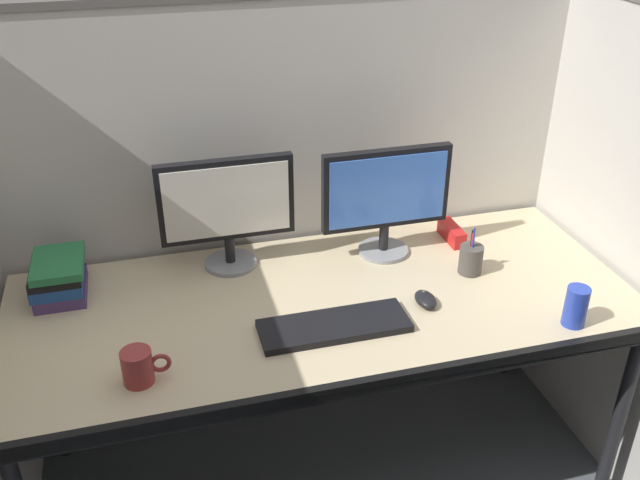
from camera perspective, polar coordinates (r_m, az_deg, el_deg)
name	(u,v)px	position (r m, az deg, el deg)	size (l,w,h in m)	color
cubicle_partition_rear	(291,220)	(2.48, -2.39, 1.64)	(2.21, 0.06, 1.57)	beige
cubicle_partition_right	(630,258)	(2.46, 23.99, -1.34)	(0.06, 1.41, 1.57)	beige
desk	(325,315)	(2.15, 0.44, -6.13)	(1.90, 0.80, 0.74)	beige
monitor_left	(227,206)	(2.22, -7.63, 2.74)	(0.43, 0.17, 0.37)	gray
monitor_right	(386,195)	(2.29, 5.43, 3.68)	(0.43, 0.17, 0.37)	gray
keyboard_main	(334,326)	(2.00, 1.16, -7.04)	(0.43, 0.15, 0.02)	black
computer_mouse	(426,299)	(2.13, 8.62, -4.83)	(0.06, 0.10, 0.04)	black
pen_cup	(471,259)	(2.29, 12.22, -1.54)	(0.08, 0.08, 0.16)	#4C4742
book_stack	(58,277)	(2.27, -20.60, -2.84)	(0.16, 0.22, 0.13)	#4C3366
red_stapler	(452,233)	(2.48, 10.71, 0.59)	(0.04, 0.15, 0.06)	red
soda_can	(576,306)	(2.12, 20.19, -5.12)	(0.07, 0.07, 0.12)	#263FB2
coffee_mug	(139,367)	(1.86, -14.60, -9.99)	(0.13, 0.08, 0.09)	#993333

